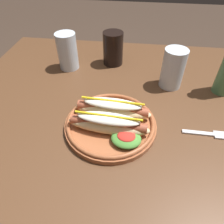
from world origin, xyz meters
name	(u,v)px	position (x,y,z in m)	size (l,w,h in m)	color
ground_plane	(120,208)	(0.00, 0.00, 0.00)	(8.00, 8.00, 0.00)	#3D2D23
dining_table	(125,133)	(0.00, 0.00, 0.64)	(1.13, 0.97, 0.74)	#51331E
hot_dog_plate	(111,121)	(-0.04, -0.07, 0.77)	(0.26, 0.26, 0.08)	#9E5633
fork	(209,134)	(0.23, -0.07, 0.74)	(0.12, 0.03, 0.00)	silver
soda_cup	(113,48)	(-0.08, 0.29, 0.80)	(0.08, 0.08, 0.13)	black
water_cup	(67,51)	(-0.24, 0.23, 0.81)	(0.08, 0.08, 0.14)	silver
extra_cup	(173,69)	(0.14, 0.16, 0.81)	(0.08, 0.08, 0.14)	silver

